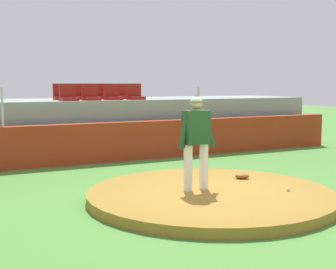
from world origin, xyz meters
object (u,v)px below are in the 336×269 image
Objects in this scene: stadium_chair_4 at (62,95)px; stadium_chair_6 at (104,94)px; stadium_chair_7 at (123,94)px; pitcher at (196,135)px; baseball at (288,189)px; stadium_chair_3 at (135,95)px; fielding_glove at (242,176)px; stadium_chair_5 at (83,94)px; stadium_chair_1 at (91,95)px; stadium_chair_0 at (68,95)px; stadium_chair_2 at (112,95)px.

stadium_chair_4 and stadium_chair_6 have the same top height.
stadium_chair_4 is at bearing 0.08° from stadium_chair_7.
pitcher is 6.94m from stadium_chair_7.
baseball is 0.15× the size of stadium_chair_3.
pitcher is 3.64× the size of stadium_chair_6.
fielding_glove is 6.79m from stadium_chair_5.
stadium_chair_3 is 1.67m from stadium_chair_5.
fielding_glove is at bearing 105.86° from stadium_chair_1.
stadium_chair_1 is 1.00× the size of stadium_chair_7.
stadium_chair_0 is 2.11m from stadium_chair_3.
stadium_chair_7 is (-0.16, 6.36, 1.63)m from fielding_glove.
stadium_chair_1 is at bearing -38.37° from fielding_glove.
stadium_chair_4 is (0.03, 0.88, 0.00)m from stadium_chair_0.
stadium_chair_4 is at bearing 106.71° from baseball.
stadium_chair_4 is at bearing 4.43° from stadium_chair_5.
stadium_chair_6 is 1.00× the size of stadium_chair_7.
stadium_chair_1 reaches higher than pitcher.
stadium_chair_2 is 0.73m from stadium_chair_3.
stadium_chair_6 is (1.41, 0.05, 0.00)m from stadium_chair_4.
stadium_chair_7 is at bearing 177.80° from stadium_chair_5.
stadium_chair_6 is at bearing 179.58° from stadium_chair_5.
stadium_chair_1 is at bearing -1.02° from stadium_chair_3.
stadium_chair_3 is at bearing 92.11° from stadium_chair_7.
stadium_chair_5 and stadium_chair_6 have the same top height.
stadium_chair_0 is at bearing 108.93° from baseball.
baseball is 0.15× the size of stadium_chair_1.
stadium_chair_5 is 1.00× the size of stadium_chair_7.
stadium_chair_1 is 0.70m from stadium_chair_2.
stadium_chair_2 is (0.54, 5.95, 0.63)m from pitcher.
stadium_chair_0 and stadium_chair_2 have the same top height.
fielding_glove is at bearing 91.48° from stadium_chair_7.
stadium_chair_1 is 1.00× the size of stadium_chair_4.
stadium_chair_1 and stadium_chair_6 have the same top height.
stadium_chair_5 is at bearing -128.04° from stadium_chair_0.
stadium_chair_5 is at bearing -2.20° from stadium_chair_7.
stadium_chair_3 is at bearing 176.59° from stadium_chair_2.
stadium_chair_6 is (-0.67, 0.94, 0.00)m from stadium_chair_3.
stadium_chair_1 is at bearing 127.11° from stadium_chair_4.
stadium_chair_2 is at bearing -45.33° from fielding_glove.
stadium_chair_1 is (0.68, 0.02, 0.00)m from stadium_chair_0.
stadium_chair_7 is at bearing 175.85° from stadium_chair_6.
baseball is 7.87m from stadium_chair_7.
baseball is at bearing 96.63° from stadium_chair_6.
fielding_glove is at bearing 15.14° from pitcher.
pitcher is 3.64× the size of stadium_chair_5.
baseball is at bearing 129.80° from fielding_glove.
stadium_chair_1 is at bearing -178.61° from stadium_chair_0.
stadium_chair_6 reaches higher than fielding_glove.
stadium_chair_2 and stadium_chair_4 have the same top height.
stadium_chair_0 and stadium_chair_7 have the same top height.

